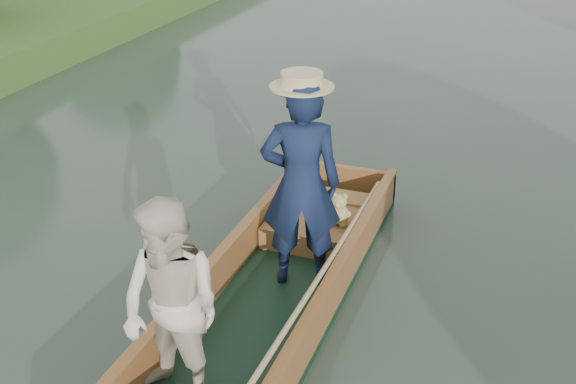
% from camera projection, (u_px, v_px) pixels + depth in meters
% --- Properties ---
extents(ground, '(120.00, 120.00, 0.00)m').
position_uv_depth(ground, '(263.00, 323.00, 6.04)').
color(ground, '#283D30').
rests_on(ground, ground).
extents(punt, '(1.18, 5.00, 1.98)m').
position_uv_depth(punt, '(256.00, 265.00, 5.71)').
color(punt, black).
rests_on(punt, ground).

